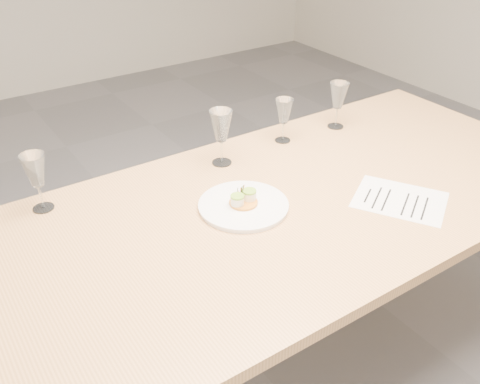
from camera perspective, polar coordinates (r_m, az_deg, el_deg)
ground at (r=2.24m, az=1.90°, el=-18.13°), size 7.00×7.00×0.00m
dining_table at (r=1.77m, az=2.29°, el=-3.74°), size 2.40×1.00×0.75m
dinner_plate at (r=1.74m, az=0.38°, el=-1.36°), size 0.29×0.29×0.08m
recipe_sheet at (r=1.86m, az=16.68°, el=-0.80°), size 0.35×0.37×0.00m
wine_glass_1 at (r=1.79m, az=-21.00°, el=2.03°), size 0.08×0.08×0.20m
wine_glass_2 at (r=1.94m, az=-2.03°, el=6.94°), size 0.08×0.08×0.21m
wine_glass_3 at (r=2.13m, az=4.71°, el=8.49°), size 0.07×0.07×0.18m
wine_glass_4 at (r=2.28m, az=10.46°, el=9.99°), size 0.08×0.08×0.20m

